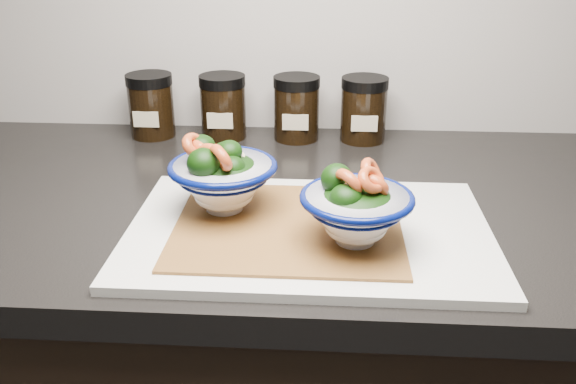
# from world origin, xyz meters

# --- Properties ---
(countertop) EXTENTS (3.50, 0.60, 0.04)m
(countertop) POSITION_xyz_m (0.00, 1.45, 0.88)
(countertop) COLOR black
(countertop) RESTS_ON cabinet
(cutting_board) EXTENTS (0.45, 0.30, 0.01)m
(cutting_board) POSITION_xyz_m (0.01, 1.32, 0.91)
(cutting_board) COLOR silver
(cutting_board) RESTS_ON countertop
(bamboo_mat) EXTENTS (0.28, 0.24, 0.00)m
(bamboo_mat) POSITION_xyz_m (-0.01, 1.32, 0.91)
(bamboo_mat) COLOR #A27030
(bamboo_mat) RESTS_ON cutting_board
(bowl_left) EXTENTS (0.14, 0.14, 0.11)m
(bowl_left) POSITION_xyz_m (-0.10, 1.36, 0.96)
(bowl_left) COLOR white
(bowl_left) RESTS_ON bamboo_mat
(bowl_right) EXTENTS (0.13, 0.13, 0.11)m
(bowl_right) POSITION_xyz_m (0.07, 1.29, 0.96)
(bowl_right) COLOR white
(bowl_right) RESTS_ON bamboo_mat
(spice_jar_a) EXTENTS (0.08, 0.08, 0.11)m
(spice_jar_a) POSITION_xyz_m (-0.28, 1.69, 0.96)
(spice_jar_a) COLOR black
(spice_jar_a) RESTS_ON countertop
(spice_jar_b) EXTENTS (0.08, 0.08, 0.11)m
(spice_jar_b) POSITION_xyz_m (-0.15, 1.69, 0.96)
(spice_jar_b) COLOR black
(spice_jar_b) RESTS_ON countertop
(spice_jar_c) EXTENTS (0.08, 0.08, 0.11)m
(spice_jar_c) POSITION_xyz_m (-0.02, 1.69, 0.96)
(spice_jar_c) COLOR black
(spice_jar_c) RESTS_ON countertop
(spice_jar_d) EXTENTS (0.08, 0.08, 0.11)m
(spice_jar_d) POSITION_xyz_m (0.10, 1.69, 0.96)
(spice_jar_d) COLOR black
(spice_jar_d) RESTS_ON countertop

